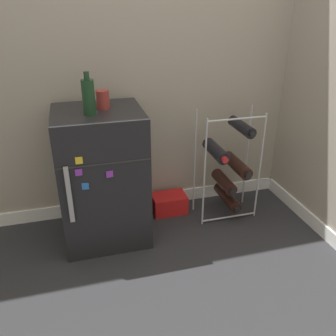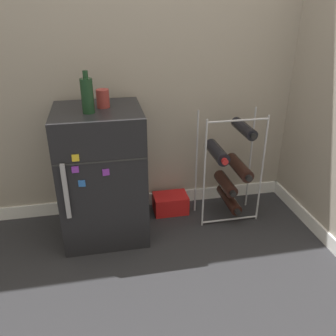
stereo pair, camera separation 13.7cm
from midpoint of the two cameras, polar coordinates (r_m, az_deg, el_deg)
The scene contains 7 objects.
ground_plane at distance 2.20m, azimuth 2.96°, elevation -12.38°, with size 14.00×14.00×0.00m, color #28282B.
wall_back at distance 2.29m, azimuth -1.09°, elevation 22.73°, with size 6.59×0.07×2.50m.
mini_fridge at distance 2.14m, azimuth -12.25°, elevation -1.41°, with size 0.49×0.48×0.80m.
wine_rack at distance 2.35m, azimuth 8.08°, elevation 0.23°, with size 0.39×0.32×0.73m.
soda_box at distance 2.48m, azimuth -1.41°, elevation -5.69°, with size 0.23×0.16×0.13m.
fridge_top_cup at distance 2.02m, azimuth -12.35°, elevation 10.65°, with size 0.07×0.07×0.10m.
fridge_top_bottle at distance 1.91m, azimuth -14.69°, elevation 11.00°, with size 0.06×0.06×0.22m.
Camera 1 is at (-0.63, -1.63, 1.35)m, focal length 38.00 mm.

